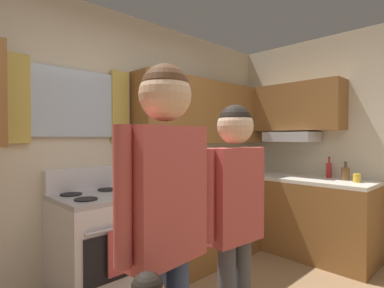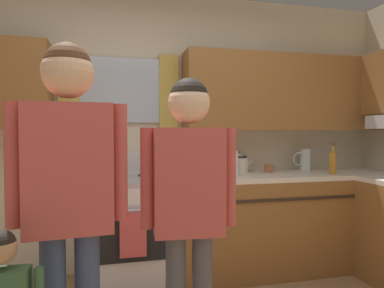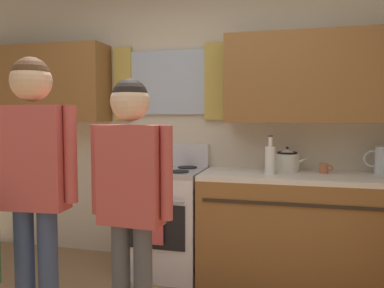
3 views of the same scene
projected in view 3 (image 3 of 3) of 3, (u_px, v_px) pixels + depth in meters
back_wall_unit at (207, 106)px, 3.55m from camera, size 4.60×0.42×2.60m
stove_oven at (165, 218)px, 3.43m from camera, size 0.66×0.67×1.10m
bottle_milk_white at (270, 159)px, 3.09m from camera, size 0.08×0.08×0.31m
cup_terracotta at (324, 168)px, 3.16m from camera, size 0.11×0.07×0.08m
stovetop_kettle at (287, 160)px, 3.27m from camera, size 0.27×0.20×0.21m
water_pitcher at (381, 160)px, 3.11m from camera, size 0.19×0.11×0.22m
adult_holding_child at (34, 169)px, 2.22m from camera, size 0.52×0.23×1.69m
adult_in_plaid at (131, 186)px, 2.14m from camera, size 0.49×0.21×1.56m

